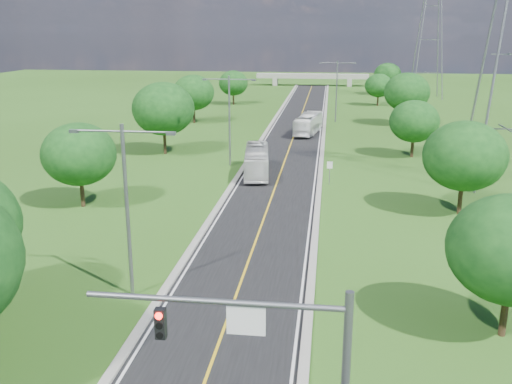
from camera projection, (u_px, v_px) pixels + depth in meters
ground at (292, 142)px, 78.15m from camera, size 260.00×260.00×0.00m
road at (295, 134)px, 83.86m from camera, size 8.00×150.00×0.06m
curb_left at (266, 132)px, 84.36m from camera, size 0.50×150.00×0.22m
curb_right at (324, 134)px, 83.31m from camera, size 0.50×150.00×0.22m
signal_mast at (280, 353)px, 18.19m from camera, size 8.54×0.33×7.20m
speed_limit_sign at (330, 169)px, 56.08m from camera, size 0.55×0.09×2.40m
overpass at (312, 77)px, 153.74m from camera, size 30.00×3.00×3.20m
streetlight_near_left at (126, 197)px, 31.49m from camera, size 5.90×0.25×10.00m
streetlight_mid_left at (229, 113)px, 62.95m from camera, size 5.90×0.25×10.00m
streetlight_far_right at (337, 86)px, 92.93m from camera, size 5.90×0.25×10.00m
power_tower_far at (430, 33)px, 123.51m from camera, size 9.00×6.40×28.00m
tree_lb at (79, 154)px, 48.33m from camera, size 6.30×6.30×7.33m
tree_lc at (163, 109)px, 68.93m from camera, size 7.56×7.56×8.79m
tree_ld at (193, 93)px, 92.22m from camera, size 6.72×6.72×7.82m
tree_le at (233, 83)px, 114.96m from camera, size 5.88×5.88×6.84m
tree_rb at (465, 156)px, 46.21m from camera, size 6.72×6.72×7.82m
tree_rc at (414, 121)px, 67.48m from camera, size 5.88×5.88×6.84m
tree_rd at (407, 92)px, 89.85m from camera, size 7.14×7.14×8.30m
tree_re at (379, 85)px, 113.38m from camera, size 5.46×5.46×6.35m
tree_rf at (387, 75)px, 131.84m from camera, size 6.30×6.30×7.33m
bus_outbound at (308, 124)px, 83.26m from camera, size 3.96×10.69×2.91m
bus_inbound at (257, 161)px, 59.99m from camera, size 3.57×10.44×2.85m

